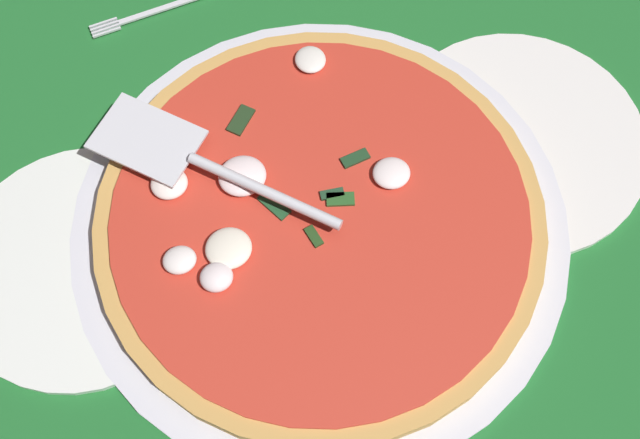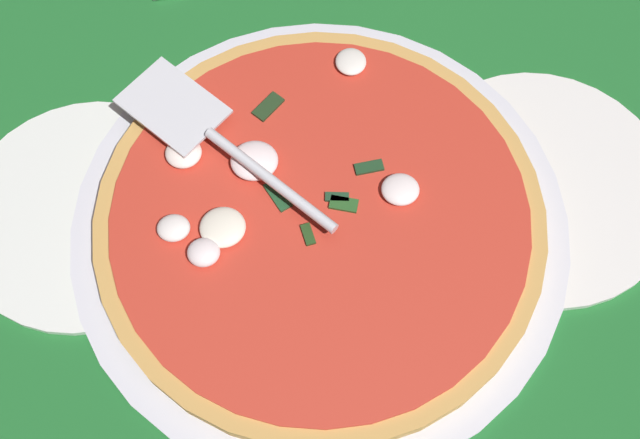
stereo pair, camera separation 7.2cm
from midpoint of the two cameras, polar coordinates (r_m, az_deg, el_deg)
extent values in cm
cube|color=#1D6529|center=(72.69, -0.27, -3.80)|extent=(93.98, 93.98, 0.80)
cube|color=white|center=(75.59, -24.51, -11.36)|extent=(5.87, 5.87, 0.10)
cube|color=silver|center=(75.75, -20.70, -6.32)|extent=(5.87, 5.87, 0.10)
cube|color=white|center=(80.82, -21.56, 1.40)|extent=(5.87, 5.87, 0.10)
cube|color=silver|center=(87.19, -22.31, 8.10)|extent=(5.87, 5.87, 0.10)
cube|color=white|center=(94.59, -22.96, 13.82)|extent=(5.87, 5.87, 0.10)
cube|color=white|center=(72.41, -15.78, -9.61)|extent=(5.87, 5.87, 0.10)
cube|color=silver|center=(76.81, -17.03, -1.33)|extent=(5.87, 5.87, 0.10)
cube|color=white|center=(82.65, -18.11, 5.92)|extent=(5.87, 5.87, 0.10)
cube|color=silver|center=(89.66, -19.06, 12.13)|extent=(5.87, 5.87, 0.10)
cube|color=silver|center=(69.91, -10.33, -13.11)|extent=(5.87, 5.87, 0.10)
cube|color=white|center=(73.52, -12.03, -4.32)|extent=(5.87, 5.87, 0.10)
cube|color=white|center=(78.74, -13.50, 3.47)|extent=(5.87, 5.87, 0.10)
cube|color=white|center=(85.26, -14.79, 10.19)|extent=(5.87, 5.87, 0.10)
cube|color=white|center=(71.06, -6.58, -7.52)|extent=(5.87, 5.87, 0.10)
cube|color=white|center=(75.54, -8.49, 0.77)|extent=(5.87, 5.87, 0.10)
cube|color=white|center=(81.47, -10.15, 7.99)|extent=(5.87, 5.87, 0.10)
cube|color=silver|center=(88.58, -11.61, 14.14)|extent=(5.87, 5.87, 0.10)
cube|color=white|center=(69.51, -0.73, -10.83)|extent=(5.87, 5.87, 0.10)
cube|color=white|center=(73.14, -3.09, -2.15)|extent=(5.87, 5.87, 0.10)
cube|color=white|center=(78.38, -5.16, 5.54)|extent=(5.87, 5.87, 0.10)
cube|color=white|center=(84.93, -6.98, 12.15)|extent=(5.87, 5.87, 0.10)
cube|color=white|center=(68.93, 5.44, -14.12)|extent=(5.87, 5.87, 0.10)
cube|color=silver|center=(71.63, 2.62, -5.21)|extent=(5.87, 5.87, 0.10)
cube|color=white|center=(76.08, 0.14, 2.87)|extent=(5.87, 5.87, 0.10)
cube|color=silver|center=(81.97, -2.05, 9.92)|extent=(5.87, 5.87, 0.10)
cube|color=white|center=(71.07, 8.56, -8.30)|extent=(5.87, 5.87, 0.10)
cube|color=silver|center=(74.63, 5.69, 0.04)|extent=(5.87, 5.87, 0.10)
cube|color=white|center=(79.77, 3.13, 7.46)|extent=(5.87, 5.87, 0.10)
cube|color=white|center=(86.22, 0.86, 13.87)|extent=(5.87, 5.87, 0.10)
cube|color=white|center=(71.48, 14.61, -11.31)|extent=(5.87, 5.87, 0.10)
cube|color=silver|center=(74.09, 11.38, -2.87)|extent=(5.87, 5.87, 0.10)
cube|color=white|center=(78.39, 8.49, 4.83)|extent=(5.87, 5.87, 0.10)
cube|color=white|center=(84.13, 5.89, 11.60)|extent=(5.87, 5.87, 0.10)
cube|color=silver|center=(74.48, 17.12, -5.75)|extent=(5.87, 5.87, 0.10)
cube|color=silver|center=(77.88, 13.93, 2.09)|extent=(5.87, 5.87, 0.10)
cube|color=white|center=(82.82, 11.04, 9.14)|extent=(5.87, 5.87, 0.10)
cube|color=white|center=(78.25, 19.36, -0.67)|extent=(5.87, 5.87, 0.10)
cube|color=white|center=(82.34, 16.23, 6.55)|extent=(5.87, 5.87, 0.10)
cube|color=white|center=(87.81, 13.37, 12.97)|extent=(5.87, 5.87, 0.10)
cube|color=silver|center=(87.36, 18.32, 10.52)|extent=(5.87, 5.87, 0.10)
cylinder|color=silver|center=(73.24, -2.79, -0.80)|extent=(45.56, 45.56, 1.03)
cylinder|color=white|center=(75.95, -19.19, -3.34)|extent=(23.61, 23.61, 1.00)
cylinder|color=white|center=(78.87, 11.49, 5.30)|extent=(24.80, 24.80, 1.00)
cylinder|color=tan|center=(71.96, -2.84, -0.35)|extent=(40.66, 40.66, 1.79)
cylinder|color=red|center=(71.00, -2.88, 0.00)|extent=(37.66, 37.66, 0.30)
ellipsoid|color=white|center=(72.48, -8.41, 2.80)|extent=(4.37, 4.13, 1.38)
ellipsoid|color=white|center=(69.77, -9.49, -2.37)|extent=(4.08, 3.95, 1.22)
ellipsoid|color=white|center=(73.51, -13.50, 2.23)|extent=(3.36, 3.26, 1.15)
ellipsoid|color=white|center=(72.04, 2.31, 3.03)|extent=(3.45, 3.24, 1.11)
ellipsoid|color=white|center=(68.89, -10.39, -4.42)|extent=(2.87, 2.72, 1.38)
ellipsoid|color=white|center=(70.20, -12.91, -3.17)|extent=(2.94, 2.64, 1.19)
ellipsoid|color=silver|center=(78.80, -3.34, 11.10)|extent=(3.00, 3.18, 0.90)
cube|color=#245221|center=(71.24, -1.72, 1.07)|extent=(2.75, 1.82, 0.30)
cube|color=#1C4B28|center=(71.42, -6.17, 0.72)|extent=(2.70, 3.34, 0.30)
cube|color=#1D3E25|center=(71.53, -1.98, 1.54)|extent=(2.18, 0.98, 0.30)
cube|color=#20361B|center=(76.02, -8.39, 6.77)|extent=(3.17, 3.32, 0.30)
cube|color=#1B3B20|center=(73.17, -0.26, 4.11)|extent=(2.79, 1.59, 0.30)
cube|color=#204019|center=(69.87, -3.37, -1.54)|extent=(1.40, 2.19, 0.30)
cube|color=silver|center=(75.09, -14.99, 5.29)|extent=(11.27, 11.04, 0.30)
cylinder|color=silver|center=(70.20, -6.93, 1.74)|extent=(11.83, 10.70, 1.00)
cube|color=silver|center=(88.89, -17.56, 13.05)|extent=(3.00, 0.64, 0.25)
cube|color=silver|center=(88.60, -17.48, 12.84)|extent=(3.00, 0.64, 0.25)
cube|color=silver|center=(88.32, -17.40, 12.64)|extent=(3.00, 0.64, 0.25)
cube|color=silver|center=(88.03, -17.33, 12.44)|extent=(3.00, 0.64, 0.25)
camera|label=1|loc=(0.04, -92.88, -6.27)|focal=44.74mm
camera|label=2|loc=(0.04, 87.12, 6.27)|focal=44.74mm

